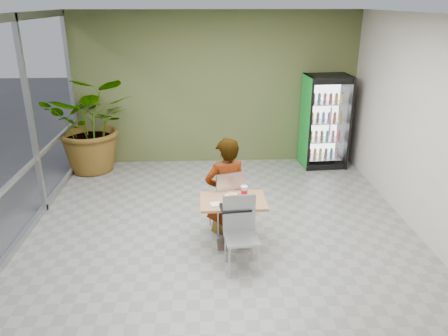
{
  "coord_description": "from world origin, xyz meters",
  "views": [
    {
      "loc": [
        -0.25,
        -5.7,
        3.37
      ],
      "look_at": [
        0.04,
        0.44,
        1.0
      ],
      "focal_mm": 35.0,
      "sensor_mm": 36.0,
      "label": 1
    }
  ],
  "objects_px": {
    "dining_table": "(233,214)",
    "beverage_fridge": "(325,122)",
    "soda_cup": "(244,192)",
    "cafeteria_tray": "(235,208)",
    "chair_near": "(240,227)",
    "seated_woman": "(226,195)",
    "potted_plant": "(93,124)",
    "chair_far": "(228,197)"
  },
  "relations": [
    {
      "from": "dining_table",
      "to": "beverage_fridge",
      "type": "relative_size",
      "value": 0.48
    },
    {
      "from": "soda_cup",
      "to": "cafeteria_tray",
      "type": "xyz_separation_m",
      "value": [
        -0.15,
        -0.34,
        -0.07
      ]
    },
    {
      "from": "dining_table",
      "to": "soda_cup",
      "type": "xyz_separation_m",
      "value": [
        0.16,
        0.07,
        0.3
      ]
    },
    {
      "from": "chair_near",
      "to": "soda_cup",
      "type": "distance_m",
      "value": 0.61
    },
    {
      "from": "cafeteria_tray",
      "to": "beverage_fridge",
      "type": "distance_m",
      "value": 4.16
    },
    {
      "from": "chair_near",
      "to": "cafeteria_tray",
      "type": "distance_m",
      "value": 0.28
    },
    {
      "from": "seated_woman",
      "to": "cafeteria_tray",
      "type": "distance_m",
      "value": 0.78
    },
    {
      "from": "potted_plant",
      "to": "dining_table",
      "type": "bearing_deg",
      "value": -50.47
    },
    {
      "from": "chair_near",
      "to": "beverage_fridge",
      "type": "bearing_deg",
      "value": 55.94
    },
    {
      "from": "chair_far",
      "to": "soda_cup",
      "type": "bearing_deg",
      "value": 101.48
    },
    {
      "from": "chair_far",
      "to": "seated_woman",
      "type": "distance_m",
      "value": 0.06
    },
    {
      "from": "soda_cup",
      "to": "cafeteria_tray",
      "type": "height_order",
      "value": "soda_cup"
    },
    {
      "from": "cafeteria_tray",
      "to": "potted_plant",
      "type": "distance_m",
      "value": 4.41
    },
    {
      "from": "beverage_fridge",
      "to": "cafeteria_tray",
      "type": "bearing_deg",
      "value": -125.11
    },
    {
      "from": "chair_near",
      "to": "potted_plant",
      "type": "height_order",
      "value": "potted_plant"
    },
    {
      "from": "chair_near",
      "to": "chair_far",
      "type": "bearing_deg",
      "value": 91.96
    },
    {
      "from": "chair_near",
      "to": "cafeteria_tray",
      "type": "xyz_separation_m",
      "value": [
        -0.06,
        0.2,
        0.18
      ]
    },
    {
      "from": "dining_table",
      "to": "chair_near",
      "type": "distance_m",
      "value": 0.48
    },
    {
      "from": "seated_woman",
      "to": "soda_cup",
      "type": "xyz_separation_m",
      "value": [
        0.24,
        -0.41,
        0.23
      ]
    },
    {
      "from": "chair_near",
      "to": "cafeteria_tray",
      "type": "relative_size",
      "value": 2.45
    },
    {
      "from": "potted_plant",
      "to": "soda_cup",
      "type": "bearing_deg",
      "value": -48.16
    },
    {
      "from": "seated_woman",
      "to": "beverage_fridge",
      "type": "xyz_separation_m",
      "value": [
        2.24,
        2.8,
        0.37
      ]
    },
    {
      "from": "soda_cup",
      "to": "potted_plant",
      "type": "xyz_separation_m",
      "value": [
        -2.83,
        3.16,
        0.17
      ]
    },
    {
      "from": "chair_near",
      "to": "beverage_fridge",
      "type": "height_order",
      "value": "beverage_fridge"
    },
    {
      "from": "beverage_fridge",
      "to": "potted_plant",
      "type": "distance_m",
      "value": 4.83
    },
    {
      "from": "dining_table",
      "to": "soda_cup",
      "type": "height_order",
      "value": "soda_cup"
    },
    {
      "from": "chair_near",
      "to": "seated_woman",
      "type": "height_order",
      "value": "seated_woman"
    },
    {
      "from": "chair_near",
      "to": "seated_woman",
      "type": "distance_m",
      "value": 0.97
    },
    {
      "from": "cafeteria_tray",
      "to": "beverage_fridge",
      "type": "xyz_separation_m",
      "value": [
        2.15,
        3.55,
        0.21
      ]
    },
    {
      "from": "chair_near",
      "to": "seated_woman",
      "type": "relative_size",
      "value": 0.55
    },
    {
      "from": "dining_table",
      "to": "soda_cup",
      "type": "distance_m",
      "value": 0.35
    },
    {
      "from": "chair_far",
      "to": "chair_near",
      "type": "height_order",
      "value": "chair_far"
    },
    {
      "from": "chair_near",
      "to": "beverage_fridge",
      "type": "distance_m",
      "value": 4.32
    },
    {
      "from": "dining_table",
      "to": "chair_far",
      "type": "height_order",
      "value": "chair_far"
    },
    {
      "from": "chair_far",
      "to": "potted_plant",
      "type": "bearing_deg",
      "value": -64.85
    },
    {
      "from": "cafeteria_tray",
      "to": "potted_plant",
      "type": "height_order",
      "value": "potted_plant"
    },
    {
      "from": "chair_far",
      "to": "soda_cup",
      "type": "xyz_separation_m",
      "value": [
        0.2,
        -0.36,
        0.24
      ]
    },
    {
      "from": "chair_far",
      "to": "cafeteria_tray",
      "type": "bearing_deg",
      "value": 76.37
    },
    {
      "from": "chair_near",
      "to": "seated_woman",
      "type": "bearing_deg",
      "value": 93.53
    },
    {
      "from": "chair_far",
      "to": "seated_woman",
      "type": "relative_size",
      "value": 0.56
    },
    {
      "from": "soda_cup",
      "to": "potted_plant",
      "type": "relative_size",
      "value": 0.09
    },
    {
      "from": "beverage_fridge",
      "to": "potted_plant",
      "type": "bearing_deg",
      "value": 176.7
    }
  ]
}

